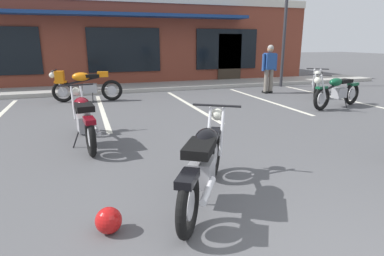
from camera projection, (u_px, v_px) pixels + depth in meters
The scene contains 12 objects.
ground_plane at pixel (195, 154), 5.35m from camera, with size 80.00×80.00×0.00m, color #515154.
sidewalk_kerb at pixel (129, 88), 12.36m from camera, with size 22.00×1.80×0.14m, color #A8A59E.
brick_storefront_building at pixel (116, 41), 15.55m from camera, with size 16.67×7.08×3.55m.
painted_stall_lines at pixel (148, 107), 9.09m from camera, with size 12.51×4.80×0.01m.
motorcycle_foreground_classic at pixel (204, 163), 3.69m from camera, with size 1.36×1.86×0.98m.
motorcycle_red_sportbike at pixel (317, 82), 11.01m from camera, with size 1.57×1.73×0.98m.
motorcycle_black_cruiser at pixel (83, 84), 9.83m from camera, with size 2.11×0.70×0.98m.
motorcycle_silver_naked at pixel (84, 119), 5.78m from camera, with size 0.68×2.11×0.98m.
motorcycle_blue_standard at pixel (337, 91), 8.95m from camera, with size 2.06×0.93×0.98m.
person_in_black_shirt at pixel (269, 66), 11.29m from camera, with size 0.60×0.29×1.68m.
helmet_on_pavement at pixel (109, 220), 3.13m from camera, with size 0.26×0.26×0.26m.
parking_lot_lamp_post at pixel (288, 8), 12.33m from camera, with size 0.24×0.76×4.60m.
Camera 1 is at (-1.67, -1.09, 1.81)m, focal length 30.26 mm.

